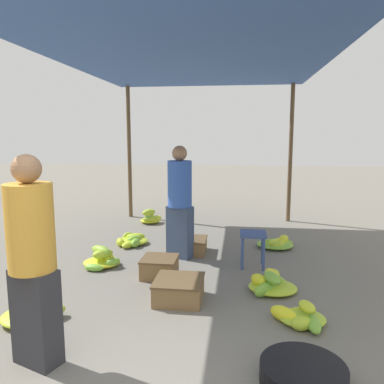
% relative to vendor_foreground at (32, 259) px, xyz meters
% --- Properties ---
extents(canopy_post_back_left, '(0.08, 0.08, 2.74)m').
position_rel_vendor_foreground_xyz_m(canopy_post_back_left, '(-0.79, 5.17, 0.53)').
color(canopy_post_back_left, brown).
rests_on(canopy_post_back_left, ground).
extents(canopy_post_back_right, '(0.08, 0.08, 2.74)m').
position_rel_vendor_foreground_xyz_m(canopy_post_back_right, '(2.52, 5.17, 0.53)').
color(canopy_post_back_right, brown).
rests_on(canopy_post_back_right, ground).
extents(canopy_tarp, '(3.71, 5.96, 0.04)m').
position_rel_vendor_foreground_xyz_m(canopy_tarp, '(0.86, 2.39, 1.92)').
color(canopy_tarp, '#33569E').
rests_on(canopy_tarp, canopy_post_front_left).
extents(vendor_foreground, '(0.44, 0.44, 1.61)m').
position_rel_vendor_foreground_xyz_m(vendor_foreground, '(0.00, 0.00, 0.00)').
color(vendor_foreground, '#2D2D33').
rests_on(vendor_foreground, ground).
extents(stool, '(0.34, 0.34, 0.47)m').
position_rel_vendor_foreground_xyz_m(stool, '(1.71, 2.36, -0.46)').
color(stool, '#384C84').
rests_on(stool, ground).
extents(basin_black, '(0.61, 0.61, 0.15)m').
position_rel_vendor_foreground_xyz_m(basin_black, '(1.98, -0.01, -0.76)').
color(basin_black, black).
rests_on(basin_black, ground).
extents(banana_pile_left_0, '(0.45, 0.41, 0.29)m').
position_rel_vendor_foreground_xyz_m(banana_pile_left_0, '(-0.22, 4.61, -0.71)').
color(banana_pile_left_0, '#C9D528').
rests_on(banana_pile_left_0, ground).
extents(banana_pile_left_1, '(0.60, 0.52, 0.22)m').
position_rel_vendor_foreground_xyz_m(banana_pile_left_1, '(-0.41, 0.61, -0.77)').
color(banana_pile_left_1, '#C1D22A').
rests_on(banana_pile_left_1, ground).
extents(banana_pile_left_2, '(0.51, 0.63, 0.15)m').
position_rel_vendor_foreground_xyz_m(banana_pile_left_2, '(-0.18, 3.16, -0.77)').
color(banana_pile_left_2, '#7DB636').
rests_on(banana_pile_left_2, ground).
extents(banana_pile_left_3, '(0.54, 0.55, 0.28)m').
position_rel_vendor_foreground_xyz_m(banana_pile_left_3, '(-0.28, 2.14, -0.74)').
color(banana_pile_left_3, '#8DBD33').
rests_on(banana_pile_left_3, ground).
extents(banana_pile_right_0, '(0.54, 0.50, 0.21)m').
position_rel_vendor_foreground_xyz_m(banana_pile_right_0, '(2.10, 0.86, -0.77)').
color(banana_pile_right_0, yellow).
rests_on(banana_pile_right_0, ground).
extents(banana_pile_right_1, '(0.59, 0.53, 0.18)m').
position_rel_vendor_foreground_xyz_m(banana_pile_right_1, '(2.11, 3.27, -0.77)').
color(banana_pile_right_1, yellow).
rests_on(banana_pile_right_1, ground).
extents(banana_pile_right_2, '(0.55, 0.59, 0.25)m').
position_rel_vendor_foreground_xyz_m(banana_pile_right_2, '(1.89, 1.57, -0.74)').
color(banana_pile_right_2, '#A9C82E').
rests_on(banana_pile_right_2, ground).
extents(crate_near, '(0.50, 0.50, 0.21)m').
position_rel_vendor_foreground_xyz_m(crate_near, '(0.79, 2.87, -0.73)').
color(crate_near, brown).
rests_on(crate_near, ground).
extents(crate_mid, '(0.51, 0.51, 0.23)m').
position_rel_vendor_foreground_xyz_m(crate_mid, '(0.90, 1.22, -0.72)').
color(crate_mid, brown).
rests_on(crate_mid, ground).
extents(crate_far, '(0.43, 0.43, 0.24)m').
position_rel_vendor_foreground_xyz_m(crate_far, '(0.55, 1.87, -0.72)').
color(crate_far, brown).
rests_on(crate_far, ground).
extents(shopper_walking_mid, '(0.45, 0.45, 1.60)m').
position_rel_vendor_foreground_xyz_m(shopper_walking_mid, '(0.69, 2.63, -0.01)').
color(shopper_walking_mid, '#384766').
rests_on(shopper_walking_mid, ground).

